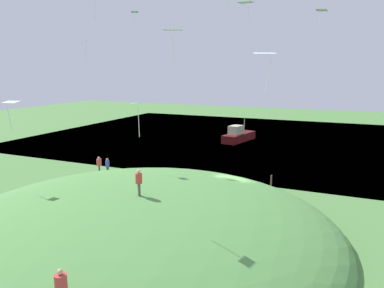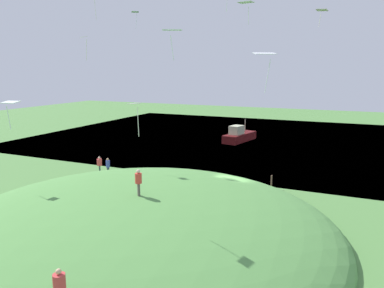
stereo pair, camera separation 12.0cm
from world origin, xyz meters
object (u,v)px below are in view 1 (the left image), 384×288
object	(u,v)px
kite_12	(246,3)
person_near_shore	(99,163)
mooring_post	(271,182)
boat_on_lake	(238,136)
person_walking_path	(61,284)
kite_10	(135,13)
kite_1	(135,108)
kite_8	(266,55)
person_with_child	(107,165)
kite_5	(11,104)
kite_4	(173,31)
kite_9	(84,39)
person_watching_kites	(139,179)
kite_3	(322,11)

from	to	relation	value
kite_12	person_near_shore	bearing A→B (deg)	-92.29
mooring_post	boat_on_lake	bearing A→B (deg)	-155.59
person_near_shore	kite_12	xyz separation A→B (m)	(0.57, 14.27, 13.50)
person_walking_path	kite_10	world-z (taller)	kite_10
kite_1	kite_8	world-z (taller)	kite_8
boat_on_lake	kite_8	distance (m)	37.80
person_with_child	kite_5	xyz separation A→B (m)	(18.62, 8.93, 8.04)
kite_1	kite_4	world-z (taller)	kite_4
kite_9	kite_5	bearing A→B (deg)	28.20
person_walking_path	kite_4	size ratio (longest dim) A/B	1.09
kite_1	kite_10	xyz separation A→B (m)	(-18.78, -11.69, 7.92)
person_with_child	kite_12	xyz separation A→B (m)	(2.95, 15.09, 14.28)
kite_10	kite_12	distance (m)	16.68
person_watching_kites	mooring_post	xyz separation A→B (m)	(-13.92, 5.45, -3.35)
kite_4	kite_10	size ratio (longest dim) A/B	0.82
kite_10	kite_8	bearing A→B (deg)	48.72
person_walking_path	kite_1	distance (m)	9.46
person_with_child	kite_8	size ratio (longest dim) A/B	0.86
person_with_child	person_walking_path	xyz separation A→B (m)	(20.88, 13.32, 1.59)
mooring_post	kite_4	bearing A→B (deg)	-5.33
person_walking_path	kite_9	xyz separation A→B (m)	(-16.96, -12.28, 10.54)
kite_10	kite_12	world-z (taller)	kite_10
boat_on_lake	kite_12	xyz separation A→B (m)	(26.76, 8.40, 14.60)
person_near_shore	kite_12	distance (m)	19.65
person_with_child	kite_8	world-z (taller)	kite_8
person_with_child	kite_10	size ratio (longest dim) A/B	1.06
kite_12	kite_1	bearing A→B (deg)	-14.91
person_with_child	person_walking_path	bearing A→B (deg)	-137.48
person_walking_path	mooring_post	distance (m)	23.77
kite_9	kite_12	size ratio (longest dim) A/B	1.30
person_walking_path	kite_1	size ratio (longest dim) A/B	0.85
person_watching_kites	kite_4	world-z (taller)	kite_4
boat_on_lake	person_watching_kites	world-z (taller)	person_watching_kites
kite_12	boat_on_lake	bearing A→B (deg)	-162.58
person_watching_kites	mooring_post	world-z (taller)	person_watching_kites
person_watching_kites	kite_5	bearing A→B (deg)	117.66
kite_12	person_with_child	bearing A→B (deg)	-101.05
kite_1	mooring_post	xyz separation A→B (m)	(-16.23, 4.08, -8.12)
person_near_shore	kite_4	bearing A→B (deg)	-167.49
kite_5	kite_12	distance (m)	17.96
kite_3	kite_4	xyz separation A→B (m)	(14.70, -5.23, -2.63)
kite_8	kite_12	size ratio (longest dim) A/B	1.36
person_with_child	kite_4	distance (m)	23.35
kite_3	kite_4	bearing A→B (deg)	-19.58
person_walking_path	mooring_post	world-z (taller)	person_walking_path
kite_4	person_near_shore	bearing A→B (deg)	-130.06
kite_1	mooring_post	bearing A→B (deg)	165.91
person_with_child	kite_1	xyz separation A→B (m)	(13.63, 12.24, 7.57)
person_walking_path	kite_9	world-z (taller)	kite_9
kite_3	kite_8	bearing A→B (deg)	-8.10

